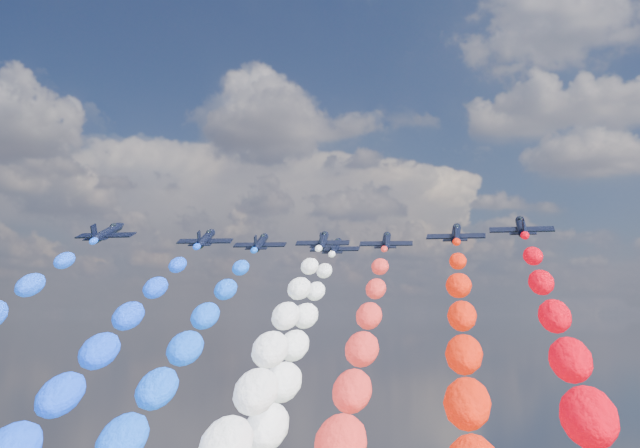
# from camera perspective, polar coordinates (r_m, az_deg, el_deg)

# --- Properties ---
(jet_0) EXTENTS (9.85, 13.00, 6.68)m
(jet_0) POSITION_cam_1_polar(r_m,az_deg,el_deg) (133.17, -14.52, -0.59)
(jet_0) COLOR black
(jet_1) EXTENTS (9.68, 12.88, 6.68)m
(jet_1) POSITION_cam_1_polar(r_m,az_deg,el_deg) (140.26, -7.92, -1.01)
(jet_1) COLOR black
(jet_2) EXTENTS (9.54, 12.77, 6.68)m
(jet_2) POSITION_cam_1_polar(r_m,az_deg,el_deg) (146.74, -4.14, -1.29)
(jet_2) COLOR black
(jet_3) EXTENTS (9.87, 13.01, 6.68)m
(jet_3) POSITION_cam_1_polar(r_m,az_deg,el_deg) (142.51, 0.21, -1.16)
(jet_3) COLOR black
(jet_4) EXTENTS (9.42, 12.68, 6.68)m
(jet_4) POSITION_cam_1_polar(r_m,az_deg,el_deg) (155.52, 1.07, -1.59)
(jet_4) COLOR black
(jet_5) EXTENTS (9.54, 12.77, 6.68)m
(jet_5) POSITION_cam_1_polar(r_m,az_deg,el_deg) (144.13, 4.61, -1.19)
(jet_5) COLOR black
(jet_6) EXTENTS (9.84, 12.99, 6.68)m
(jet_6) POSITION_cam_1_polar(r_m,az_deg,el_deg) (132.09, 9.40, -0.66)
(jet_6) COLOR black
(jet_7) EXTENTS (9.66, 12.86, 6.68)m
(jet_7) POSITION_cam_1_polar(r_m,az_deg,el_deg) (123.69, 13.77, -0.18)
(jet_7) COLOR black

